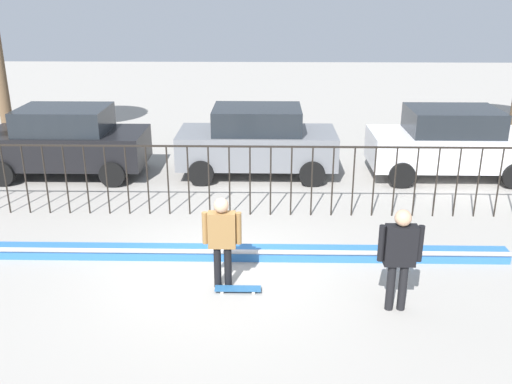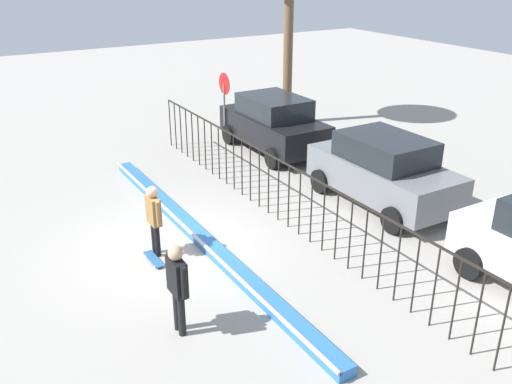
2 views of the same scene
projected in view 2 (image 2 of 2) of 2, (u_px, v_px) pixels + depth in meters
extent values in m
plane|color=#9E9991|center=(176.00, 247.00, 12.96)|extent=(60.00, 60.00, 0.00)
cube|color=#2D6BB7|center=(200.00, 236.00, 13.20)|extent=(11.00, 0.36, 0.22)
cylinder|color=#B2B2B7|center=(192.00, 234.00, 13.08)|extent=(11.00, 0.09, 0.09)
cylinder|color=black|center=(170.00, 123.00, 19.49)|extent=(0.04, 0.04, 1.65)
cylinder|color=black|center=(175.00, 126.00, 19.12)|extent=(0.04, 0.04, 1.65)
cylinder|color=black|center=(181.00, 129.00, 18.75)|extent=(0.04, 0.04, 1.65)
cylinder|color=black|center=(186.00, 133.00, 18.38)|extent=(0.04, 0.04, 1.65)
cylinder|color=black|center=(192.00, 137.00, 18.01)|extent=(0.04, 0.04, 1.65)
cylinder|color=black|center=(199.00, 141.00, 17.65)|extent=(0.04, 0.04, 1.65)
cylinder|color=black|center=(205.00, 145.00, 17.28)|extent=(0.04, 0.04, 1.65)
cylinder|color=black|center=(212.00, 149.00, 16.91)|extent=(0.04, 0.04, 1.65)
cylinder|color=black|center=(219.00, 153.00, 16.54)|extent=(0.04, 0.04, 1.65)
cylinder|color=black|center=(226.00, 158.00, 16.17)|extent=(0.04, 0.04, 1.65)
cylinder|color=black|center=(234.00, 162.00, 15.80)|extent=(0.04, 0.04, 1.65)
cylinder|color=black|center=(242.00, 167.00, 15.43)|extent=(0.04, 0.04, 1.65)
cylinder|color=black|center=(250.00, 173.00, 15.07)|extent=(0.04, 0.04, 1.65)
cylinder|color=black|center=(259.00, 178.00, 14.70)|extent=(0.04, 0.04, 1.65)
cylinder|color=black|center=(269.00, 184.00, 14.33)|extent=(0.04, 0.04, 1.65)
cylinder|color=black|center=(278.00, 190.00, 13.96)|extent=(0.04, 0.04, 1.65)
cylinder|color=black|center=(289.00, 196.00, 13.59)|extent=(0.04, 0.04, 1.65)
cylinder|color=black|center=(300.00, 203.00, 13.22)|extent=(0.04, 0.04, 1.65)
cylinder|color=black|center=(311.00, 210.00, 12.85)|extent=(0.04, 0.04, 1.65)
cylinder|color=black|center=(323.00, 218.00, 12.49)|extent=(0.04, 0.04, 1.65)
cylinder|color=black|center=(336.00, 226.00, 12.12)|extent=(0.04, 0.04, 1.65)
cylinder|color=black|center=(350.00, 235.00, 11.75)|extent=(0.04, 0.04, 1.65)
cylinder|color=black|center=(365.00, 244.00, 11.38)|extent=(0.04, 0.04, 1.65)
cylinder|color=black|center=(381.00, 254.00, 11.01)|extent=(0.04, 0.04, 1.65)
cylinder|color=black|center=(397.00, 264.00, 10.64)|extent=(0.04, 0.04, 1.65)
cylinder|color=black|center=(415.00, 275.00, 10.27)|extent=(0.04, 0.04, 1.65)
cylinder|color=black|center=(435.00, 287.00, 9.91)|extent=(0.04, 0.04, 1.65)
cylinder|color=black|center=(456.00, 300.00, 9.54)|extent=(0.04, 0.04, 1.65)
cylinder|color=black|center=(478.00, 314.00, 9.17)|extent=(0.04, 0.04, 1.65)
cylinder|color=black|center=(502.00, 329.00, 8.80)|extent=(0.04, 0.04, 1.65)
cube|color=black|center=(279.00, 160.00, 13.64)|extent=(14.00, 0.04, 0.04)
cylinder|color=black|center=(154.00, 237.00, 12.57)|extent=(0.13, 0.13, 0.77)
cylinder|color=black|center=(157.00, 241.00, 12.43)|extent=(0.13, 0.13, 0.77)
cube|color=olive|center=(153.00, 211.00, 12.22)|extent=(0.47, 0.20, 0.64)
sphere|color=tan|center=(152.00, 192.00, 12.05)|extent=(0.25, 0.25, 0.25)
cylinder|color=olive|center=(149.00, 205.00, 12.43)|extent=(0.10, 0.10, 0.57)
cylinder|color=olive|center=(158.00, 214.00, 11.98)|extent=(0.10, 0.10, 0.57)
cube|color=#26598C|center=(154.00, 259.00, 12.33)|extent=(0.80, 0.20, 0.02)
cylinder|color=silver|center=(162.00, 265.00, 12.17)|extent=(0.05, 0.03, 0.05)
cylinder|color=silver|center=(155.00, 267.00, 12.10)|extent=(0.05, 0.03, 0.05)
cylinder|color=silver|center=(153.00, 254.00, 12.59)|extent=(0.05, 0.03, 0.05)
cylinder|color=silver|center=(146.00, 256.00, 12.52)|extent=(0.05, 0.03, 0.05)
cylinder|color=black|center=(177.00, 310.00, 9.98)|extent=(0.14, 0.14, 0.81)
cylinder|color=black|center=(182.00, 315.00, 9.83)|extent=(0.14, 0.14, 0.81)
cube|color=black|center=(177.00, 277.00, 9.61)|extent=(0.50, 0.21, 0.67)
sphere|color=tan|center=(175.00, 253.00, 9.43)|extent=(0.27, 0.27, 0.27)
cylinder|color=black|center=(170.00, 267.00, 9.84)|extent=(0.11, 0.11, 0.60)
cylinder|color=black|center=(184.00, 283.00, 9.36)|extent=(0.11, 0.11, 0.60)
cube|color=black|center=(274.00, 129.00, 18.97)|extent=(4.30, 1.90, 0.90)
cube|color=#1E2328|center=(274.00, 106.00, 18.66)|extent=(2.37, 1.71, 0.66)
cylinder|color=black|center=(321.00, 148.00, 18.44)|extent=(0.68, 0.22, 0.68)
cylinder|color=black|center=(273.00, 158.00, 17.55)|extent=(0.68, 0.22, 0.68)
cylinder|color=black|center=(274.00, 127.00, 20.75)|extent=(0.68, 0.22, 0.68)
cylinder|color=black|center=(229.00, 134.00, 19.86)|extent=(0.68, 0.22, 0.68)
cube|color=slate|center=(383.00, 176.00, 14.91)|extent=(4.30, 1.90, 0.90)
cube|color=#1E2328|center=(385.00, 149.00, 14.60)|extent=(2.37, 1.71, 0.66)
cylinder|color=black|center=(448.00, 204.00, 14.38)|extent=(0.68, 0.22, 0.68)
cylinder|color=black|center=(393.00, 220.00, 13.49)|extent=(0.68, 0.22, 0.68)
cylinder|color=black|center=(371.00, 169.00, 16.69)|extent=(0.68, 0.22, 0.68)
cylinder|color=black|center=(320.00, 181.00, 15.80)|extent=(0.68, 0.22, 0.68)
cylinder|color=black|center=(469.00, 263.00, 11.62)|extent=(0.68, 0.22, 0.68)
cylinder|color=slate|center=(224.00, 114.00, 19.74)|extent=(0.07, 0.07, 2.10)
cylinder|color=red|center=(224.00, 84.00, 19.33)|extent=(0.76, 0.02, 0.76)
cylinder|color=brown|center=(288.00, 55.00, 21.40)|extent=(0.36, 0.36, 5.35)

